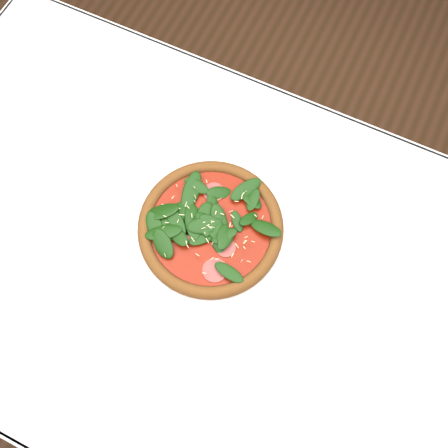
% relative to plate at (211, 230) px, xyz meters
% --- Properties ---
extents(ground, '(6.00, 6.00, 0.00)m').
position_rel_plate_xyz_m(ground, '(-0.04, -0.06, -0.76)').
color(ground, brown).
rests_on(ground, ground).
extents(dining_table, '(1.21, 0.81, 0.75)m').
position_rel_plate_xyz_m(dining_table, '(-0.04, -0.06, -0.11)').
color(dining_table, white).
rests_on(dining_table, ground).
extents(plate, '(0.31, 0.31, 0.01)m').
position_rel_plate_xyz_m(plate, '(0.00, 0.00, 0.00)').
color(plate, silver).
rests_on(plate, dining_table).
extents(pizza, '(0.34, 0.34, 0.03)m').
position_rel_plate_xyz_m(pizza, '(0.00, 0.00, 0.02)').
color(pizza, '#9D5926').
rests_on(pizza, plate).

